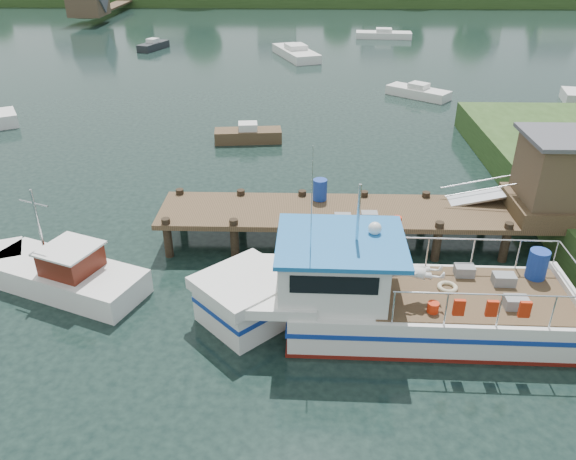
{
  "coord_description": "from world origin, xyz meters",
  "views": [
    {
      "loc": [
        -0.49,
        -19.41,
        11.01
      ],
      "look_at": [
        -1.0,
        -1.5,
        1.3
      ],
      "focal_mm": 35.0,
      "sensor_mm": 36.0,
      "label": 1
    }
  ],
  "objects_px": {
    "moored_rowboat": "(248,135)",
    "work_boat": "(58,272)",
    "dock": "(489,192)",
    "moored_d": "(296,53)",
    "moored_b": "(418,92)",
    "lobster_boat": "(379,298)",
    "moored_far": "(384,34)",
    "moored_e": "(153,45)"
  },
  "relations": [
    {
      "from": "moored_e",
      "to": "moored_b",
      "type": "bearing_deg",
      "value": -25.46
    },
    {
      "from": "moored_far",
      "to": "moored_e",
      "type": "xyz_separation_m",
      "value": [
        -24.2,
        -7.4,
        0.01
      ]
    },
    {
      "from": "dock",
      "to": "moored_e",
      "type": "height_order",
      "value": "dock"
    },
    {
      "from": "moored_far",
      "to": "moored_b",
      "type": "relative_size",
      "value": 1.37
    },
    {
      "from": "dock",
      "to": "moored_rowboat",
      "type": "bearing_deg",
      "value": 131.19
    },
    {
      "from": "moored_b",
      "to": "moored_d",
      "type": "bearing_deg",
      "value": 126.75
    },
    {
      "from": "lobster_boat",
      "to": "moored_d",
      "type": "bearing_deg",
      "value": 95.66
    },
    {
      "from": "moored_b",
      "to": "lobster_boat",
      "type": "bearing_deg",
      "value": -99.22
    },
    {
      "from": "work_boat",
      "to": "moored_d",
      "type": "relative_size",
      "value": 0.89
    },
    {
      "from": "lobster_boat",
      "to": "work_boat",
      "type": "relative_size",
      "value": 1.78
    },
    {
      "from": "dock",
      "to": "moored_b",
      "type": "distance_m",
      "value": 21.8
    },
    {
      "from": "moored_e",
      "to": "work_boat",
      "type": "bearing_deg",
      "value": -69.87
    },
    {
      "from": "work_boat",
      "to": "moored_far",
      "type": "distance_m",
      "value": 52.8
    },
    {
      "from": "dock",
      "to": "work_boat",
      "type": "relative_size",
      "value": 2.47
    },
    {
      "from": "moored_far",
      "to": "moored_rowboat",
      "type": "bearing_deg",
      "value": -119.41
    },
    {
      "from": "lobster_boat",
      "to": "moored_rowboat",
      "type": "xyz_separation_m",
      "value": [
        -5.57,
        16.94,
        -0.62
      ]
    },
    {
      "from": "moored_rowboat",
      "to": "work_boat",
      "type": "bearing_deg",
      "value": -85.01
    },
    {
      "from": "lobster_boat",
      "to": "moored_e",
      "type": "xyz_separation_m",
      "value": [
        -17.72,
        44.38,
        -0.63
      ]
    },
    {
      "from": "dock",
      "to": "moored_d",
      "type": "distance_m",
      "value": 36.44
    },
    {
      "from": "moored_rowboat",
      "to": "moored_far",
      "type": "xyz_separation_m",
      "value": [
        12.05,
        34.84,
        -0.03
      ]
    },
    {
      "from": "moored_rowboat",
      "to": "moored_far",
      "type": "bearing_deg",
      "value": 94.87
    },
    {
      "from": "moored_rowboat",
      "to": "moored_e",
      "type": "xyz_separation_m",
      "value": [
        -12.15,
        27.44,
        -0.01
      ]
    },
    {
      "from": "moored_rowboat",
      "to": "moored_b",
      "type": "height_order",
      "value": "moored_rowboat"
    },
    {
      "from": "moored_b",
      "to": "moored_far",
      "type": "bearing_deg",
      "value": 92.14
    },
    {
      "from": "lobster_boat",
      "to": "moored_rowboat",
      "type": "relative_size",
      "value": 3.03
    },
    {
      "from": "dock",
      "to": "moored_d",
      "type": "bearing_deg",
      "value": 102.39
    },
    {
      "from": "work_boat",
      "to": "moored_b",
      "type": "bearing_deg",
      "value": 78.36
    },
    {
      "from": "lobster_boat",
      "to": "moored_rowboat",
      "type": "height_order",
      "value": "lobster_boat"
    },
    {
      "from": "lobster_boat",
      "to": "moored_far",
      "type": "distance_m",
      "value": 52.18
    },
    {
      "from": "lobster_boat",
      "to": "moored_far",
      "type": "height_order",
      "value": "lobster_boat"
    },
    {
      "from": "moored_rowboat",
      "to": "moored_e",
      "type": "bearing_deg",
      "value": 137.83
    },
    {
      "from": "work_boat",
      "to": "moored_rowboat",
      "type": "height_order",
      "value": "work_boat"
    },
    {
      "from": "moored_far",
      "to": "moored_b",
      "type": "distance_m",
      "value": 24.81
    },
    {
      "from": "dock",
      "to": "moored_b",
      "type": "height_order",
      "value": "dock"
    },
    {
      "from": "work_boat",
      "to": "moored_far",
      "type": "bearing_deg",
      "value": 93.0
    },
    {
      "from": "moored_far",
      "to": "moored_d",
      "type": "distance_m",
      "value": 14.59
    },
    {
      "from": "lobster_boat",
      "to": "moored_b",
      "type": "height_order",
      "value": "lobster_boat"
    },
    {
      "from": "dock",
      "to": "lobster_boat",
      "type": "xyz_separation_m",
      "value": [
        -4.62,
        -5.29,
        -1.21
      ]
    },
    {
      "from": "work_boat",
      "to": "dock",
      "type": "bearing_deg",
      "value": 34.62
    },
    {
      "from": "dock",
      "to": "moored_rowboat",
      "type": "distance_m",
      "value": 15.59
    },
    {
      "from": "work_boat",
      "to": "moored_b",
      "type": "distance_m",
      "value": 30.18
    },
    {
      "from": "moored_far",
      "to": "moored_b",
      "type": "height_order",
      "value": "moored_far"
    }
  ]
}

